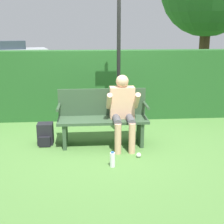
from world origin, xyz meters
TOP-DOWN VIEW (x-y plane):
  - ground_plane at (0.00, 0.00)m, footprint 40.00×40.00m
  - hedge_back at (0.00, 1.65)m, footprint 12.00×0.38m
  - park_bench at (0.00, 0.07)m, footprint 1.55×0.51m
  - person_seated at (0.34, -0.06)m, footprint 0.55×0.63m
  - backpack at (-1.01, 0.11)m, footprint 0.27×0.30m
  - water_bottle at (0.09, -0.91)m, footprint 0.08×0.08m
  - signpost at (0.33, 0.66)m, footprint 0.45×0.09m
  - parked_car at (-4.64, 12.28)m, footprint 4.62×2.72m
  - litter_crumple at (0.53, -0.60)m, footprint 0.08×0.08m

SIDE VIEW (x-z plane):
  - ground_plane at x=0.00m, z-range 0.00..0.00m
  - litter_crumple at x=0.53m, z-range 0.00..0.08m
  - water_bottle at x=0.09m, z-range -0.01..0.23m
  - backpack at x=-1.01m, z-range -0.01..0.37m
  - park_bench at x=0.00m, z-range 0.00..0.95m
  - parked_car at x=-4.64m, z-range -0.02..1.27m
  - person_seated at x=0.34m, z-range 0.07..1.30m
  - hedge_back at x=0.00m, z-range 0.00..1.52m
  - signpost at x=0.33m, z-range 0.21..3.10m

